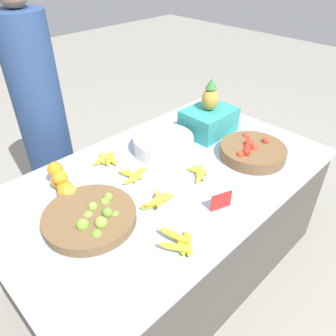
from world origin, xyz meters
TOP-DOWN VIEW (x-y plane):
  - ground_plane at (0.00, 0.00)m, footprint 12.00×12.00m
  - market_table at (0.00, 0.00)m, footprint 1.85×1.12m
  - lime_bowl at (-0.50, -0.01)m, footprint 0.42×0.42m
  - tomato_basket at (0.49, -0.22)m, footprint 0.38×0.38m
  - orange_pile at (-0.48, 0.28)m, footprint 0.11×0.22m
  - metal_bowl at (0.16, 0.20)m, footprint 0.36×0.36m
  - price_sign at (-0.01, -0.36)m, footprint 0.11×0.04m
  - produce_crate at (0.53, 0.16)m, footprint 0.32×0.26m
  - banana_bunch_front_center at (-0.20, -0.13)m, footprint 0.19×0.11m
  - banana_bunch_middle_left at (-0.31, -0.39)m, footprint 0.17×0.20m
  - banana_bunch_front_left at (0.12, -0.11)m, footprint 0.15×0.15m
  - banana_bunch_back_center at (-0.15, 0.12)m, footprint 0.18×0.15m
  - banana_bunch_front_right at (-0.15, 0.35)m, footprint 0.18×0.17m
  - vendor_person at (-0.23, 0.94)m, footprint 0.30×0.30m

SIDE VIEW (x-z plane):
  - ground_plane at x=0.00m, z-range 0.00..0.00m
  - market_table at x=0.00m, z-range 0.00..0.71m
  - banana_bunch_front_left at x=0.12m, z-range 0.71..0.74m
  - banana_bunch_back_center at x=-0.15m, z-range 0.71..0.74m
  - banana_bunch_front_right at x=-0.15m, z-range 0.71..0.75m
  - banana_bunch_middle_left at x=-0.31m, z-range 0.71..0.76m
  - lime_bowl at x=-0.50m, z-range 0.70..0.78m
  - banana_bunch_front_center at x=-0.20m, z-range 0.71..0.77m
  - tomato_basket at x=0.49m, z-range 0.70..0.80m
  - vendor_person at x=-0.23m, z-range -0.06..1.57m
  - price_sign at x=-0.01m, z-range 0.71..0.80m
  - metal_bowl at x=0.16m, z-range 0.71..0.81m
  - orange_pile at x=-0.48m, z-range 0.70..0.84m
  - produce_crate at x=0.53m, z-range 0.63..1.00m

